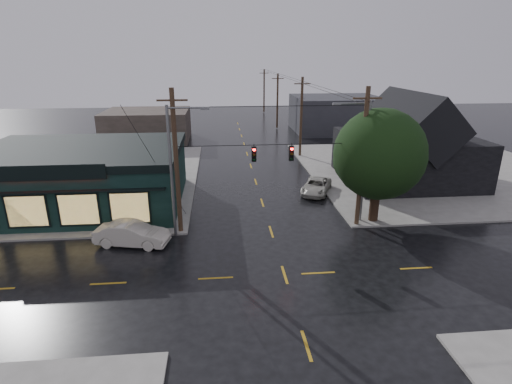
{
  "coord_description": "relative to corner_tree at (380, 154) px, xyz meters",
  "views": [
    {
      "loc": [
        -3.57,
        -20.14,
        12.16
      ],
      "look_at": [
        -1.11,
        5.94,
        3.1
      ],
      "focal_mm": 28.0,
      "sensor_mm": 36.0,
      "label": 1
    }
  ],
  "objects": [
    {
      "name": "corner_tree",
      "position": [
        0.0,
        0.0,
        0.0
      ],
      "size": [
        6.66,
        6.66,
        8.49
      ],
      "color": "black",
      "rests_on": "ground"
    },
    {
      "name": "bg_building_west",
      "position": [
        -21.99,
        32.92,
        -3.09
      ],
      "size": [
        12.0,
        10.0,
        4.4
      ],
      "primitive_type": "cube",
      "color": "#322A24",
      "rests_on": "ground"
    },
    {
      "name": "suv_silver",
      "position": [
        -2.75,
        6.98,
        -4.63
      ],
      "size": [
        3.98,
        5.25,
        1.32
      ],
      "primitive_type": "imported",
      "rotation": [
        0.0,
        0.0,
        -0.43
      ],
      "color": "#B4B2A6",
      "rests_on": "ground"
    },
    {
      "name": "ne_building",
      "position": [
        7.01,
        9.92,
        -0.82
      ],
      "size": [
        12.6,
        11.6,
        8.75
      ],
      "color": "black",
      "rests_on": "ground"
    },
    {
      "name": "streetlight_nw",
      "position": [
        -14.79,
        -1.28,
        -5.29
      ],
      "size": [
        5.4,
        0.3,
        9.15
      ],
      "primitive_type": null,
      "color": "slate",
      "rests_on": "ground"
    },
    {
      "name": "utility_pole_ne",
      "position": [
        -1.49,
        -0.58,
        -5.29
      ],
      "size": [
        2.0,
        0.32,
        10.15
      ],
      "primitive_type": null,
      "color": "#312416",
      "rests_on": "ground"
    },
    {
      "name": "sidewalk_ne",
      "position": [
        12.01,
        12.92,
        -5.21
      ],
      "size": [
        28.0,
        28.0,
        0.15
      ],
      "primitive_type": "cube",
      "color": "slate",
      "rests_on": "ground"
    },
    {
      "name": "utility_pole_far_a",
      "position": [
        -1.49,
        20.92,
        -5.29
      ],
      "size": [
        2.0,
        0.32,
        9.65
      ],
      "primitive_type": null,
      "color": "#312416",
      "rests_on": "ground"
    },
    {
      "name": "pizza_shop",
      "position": [
        -22.99,
        5.86,
        -2.73
      ],
      "size": [
        16.3,
        12.34,
        4.9
      ],
      "color": "black",
      "rests_on": "ground"
    },
    {
      "name": "sidewalk_nw",
      "position": [
        -27.99,
        12.92,
        -5.21
      ],
      "size": [
        28.0,
        28.0,
        0.15
      ],
      "primitive_type": "cube",
      "color": "slate",
      "rests_on": "ground"
    },
    {
      "name": "sedan_cream",
      "position": [
        -17.55,
        -2.3,
        -4.49
      ],
      "size": [
        5.12,
        2.7,
        1.61
      ],
      "primitive_type": "imported",
      "rotation": [
        0.0,
        0.0,
        1.36
      ],
      "color": "beige",
      "rests_on": "ground"
    },
    {
      "name": "bg_building_east",
      "position": [
        8.01,
        37.92,
        -2.49
      ],
      "size": [
        14.0,
        12.0,
        5.6
      ],
      "primitive_type": "cube",
      "color": "#2A2A30",
      "rests_on": "ground"
    },
    {
      "name": "span_signal_assembly",
      "position": [
        -7.9,
        -0.58,
        0.41
      ],
      "size": [
        13.0,
        0.48,
        1.23
      ],
      "color": "black",
      "rests_on": "ground"
    },
    {
      "name": "ground_plane",
      "position": [
        -7.99,
        -7.08,
        -5.29
      ],
      "size": [
        160.0,
        160.0,
        0.0
      ],
      "primitive_type": "plane",
      "color": "black"
    },
    {
      "name": "utility_pole_nw",
      "position": [
        -14.49,
        -0.58,
        -5.29
      ],
      "size": [
        2.0,
        0.32,
        10.15
      ],
      "primitive_type": null,
      "color": "#312416",
      "rests_on": "ground"
    },
    {
      "name": "utility_pole_far_b",
      "position": [
        -1.49,
        40.92,
        -5.29
      ],
      "size": [
        2.0,
        0.32,
        9.15
      ],
      "primitive_type": null,
      "color": "#312416",
      "rests_on": "ground"
    },
    {
      "name": "utility_pole_far_c",
      "position": [
        -1.49,
        60.92,
        -5.29
      ],
      "size": [
        2.0,
        0.32,
        9.15
      ],
      "primitive_type": null,
      "color": "#312416",
      "rests_on": "ground"
    },
    {
      "name": "streetlight_ne",
      "position": [
        -0.99,
        0.12,
        -5.29
      ],
      "size": [
        5.4,
        0.3,
        9.15
      ],
      "primitive_type": null,
      "color": "slate",
      "rests_on": "ground"
    }
  ]
}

